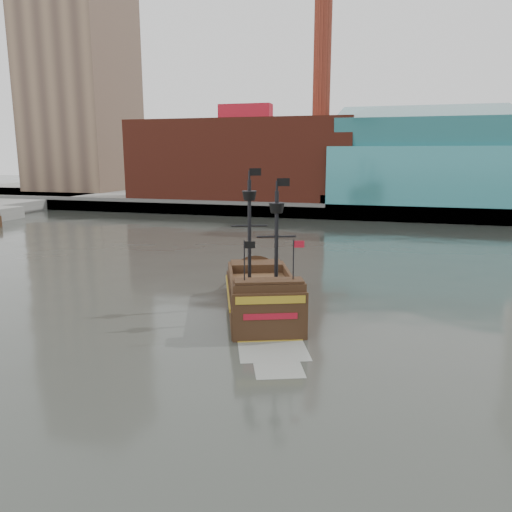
% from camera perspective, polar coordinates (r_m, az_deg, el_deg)
% --- Properties ---
extents(ground, '(400.00, 400.00, 0.00)m').
position_cam_1_polar(ground, '(24.59, -2.37, -14.25)').
color(ground, '#2B2F29').
rests_on(ground, ground).
extents(promenade_far, '(220.00, 60.00, 2.00)m').
position_cam_1_polar(promenade_far, '(113.61, 12.64, 6.35)').
color(promenade_far, slate).
rests_on(promenade_far, ground).
extents(seawall, '(220.00, 1.00, 2.60)m').
position_cam_1_polar(seawall, '(84.30, 11.31, 4.90)').
color(seawall, '#4C4C49').
rests_on(seawall, ground).
extents(skyline, '(149.00, 45.00, 62.00)m').
position_cam_1_polar(skyline, '(106.46, 15.89, 18.58)').
color(skyline, brown).
rests_on(skyline, promenade_far).
extents(pirate_ship, '(8.90, 14.58, 10.49)m').
position_cam_1_polar(pirate_ship, '(34.24, 0.66, -5.01)').
color(pirate_ship, black).
rests_on(pirate_ship, ground).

